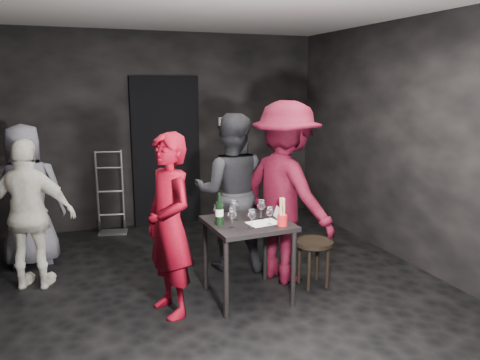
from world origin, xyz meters
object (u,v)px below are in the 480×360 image
object	(u,v)px
bystander_grey	(27,192)
breadstick_cup	(282,212)
hand_truck	(112,217)
tasting_table	(248,232)
stool	(314,249)
man_maroon	(286,173)
bystander_cream	(30,215)
wine_bottle	(219,213)
woman_black	(232,182)
server_red	(169,219)

from	to	relation	value
bystander_grey	breadstick_cup	world-z (taller)	bystander_grey
hand_truck	tasting_table	world-z (taller)	hand_truck
stool	man_maroon	world-z (taller)	man_maroon
man_maroon	bystander_cream	size ratio (longest dim) A/B	1.51
man_maroon	wine_bottle	xyz separation A→B (m)	(-0.79, -0.28, -0.26)
hand_truck	bystander_cream	xyz separation A→B (m)	(-0.88, -1.56, 0.53)
hand_truck	tasting_table	xyz separation A→B (m)	(1.02, -2.51, 0.44)
woman_black	bystander_grey	xyz separation A→B (m)	(-2.08, 0.84, -0.12)
stool	server_red	xyz separation A→B (m)	(-1.45, -0.06, 0.47)
wine_bottle	server_red	bearing A→B (deg)	-175.33
tasting_table	server_red	xyz separation A→B (m)	(-0.74, -0.04, 0.21)
tasting_table	stool	xyz separation A→B (m)	(0.71, 0.02, -0.27)
server_red	woman_black	xyz separation A→B (m)	(0.86, 0.82, 0.10)
server_red	bystander_grey	xyz separation A→B (m)	(-1.23, 1.66, -0.02)
wine_bottle	breadstick_cup	size ratio (longest dim) A/B	1.06
tasting_table	breadstick_cup	distance (m)	0.40
bystander_grey	wine_bottle	distance (m)	2.35
tasting_table	woman_black	distance (m)	0.85
tasting_table	bystander_cream	world-z (taller)	bystander_cream
hand_truck	server_red	size ratio (longest dim) A/B	0.65
tasting_table	bystander_cream	distance (m)	2.13
tasting_table	bystander_grey	world-z (taller)	bystander_grey
stool	woman_black	bearing A→B (deg)	128.11
bystander_cream	hand_truck	bearing A→B (deg)	-100.33
stool	server_red	size ratio (longest dim) A/B	0.27
breadstick_cup	bystander_grey	bearing A→B (deg)	140.15
tasting_table	wine_bottle	bearing A→B (deg)	-179.38
server_red	man_maroon	distance (m)	1.33
stool	bystander_grey	distance (m)	3.16
bystander_cream	wine_bottle	world-z (taller)	bystander_cream
stool	bystander_cream	size ratio (longest dim) A/B	0.32
tasting_table	server_red	size ratio (longest dim) A/B	0.44
stool	server_red	bearing A→B (deg)	-177.63
server_red	breadstick_cup	world-z (taller)	server_red
woman_black	breadstick_cup	xyz separation A→B (m)	(0.13, -1.01, -0.08)
bystander_grey	breadstick_cup	size ratio (longest dim) A/B	6.04
stool	breadstick_cup	world-z (taller)	breadstick_cup
woman_black	hand_truck	bearing A→B (deg)	-33.06
tasting_table	breadstick_cup	size ratio (longest dim) A/B	2.72
server_red	hand_truck	bearing A→B (deg)	170.12
man_maroon	server_red	bearing A→B (deg)	85.63
hand_truck	breadstick_cup	world-z (taller)	hand_truck
tasting_table	woman_black	xyz separation A→B (m)	(0.12, 0.78, 0.31)
hand_truck	bystander_grey	size ratio (longest dim) A/B	0.67
stool	woman_black	distance (m)	1.13
hand_truck	bystander_grey	bearing A→B (deg)	-124.62
stool	bystander_cream	distance (m)	2.80
hand_truck	woman_black	xyz separation A→B (m)	(1.13, -1.73, 0.75)
bystander_cream	breadstick_cup	bearing A→B (deg)	170.49
man_maroon	breadstick_cup	bearing A→B (deg)	132.76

